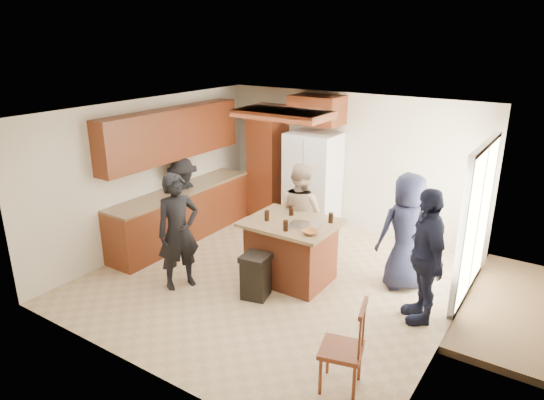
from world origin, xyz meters
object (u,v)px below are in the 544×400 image
Objects in this scene: person_counter at (184,199)px; trash_bin at (256,276)px; person_side_right at (425,256)px; kitchen_island at (291,250)px; person_behind_right at (407,232)px; person_behind_left at (301,214)px; refrigerator at (313,181)px; spindle_chair at (343,350)px; person_front_left at (178,232)px.

trash_bin is (2.23, -0.98, -0.41)m from person_counter.
person_side_right reaches higher than kitchen_island.
kitchen_island is at bearing -74.80° from person_counter.
person_counter is at bearing -34.43° from person_behind_right.
trash_bin is at bearing 105.89° from person_behind_left.
refrigerator reaches higher than spindle_chair.
spindle_chair is at bearing -77.65° from person_front_left.
person_side_right is at bearing 19.26° from trash_bin.
person_behind_left reaches higher than person_counter.
person_counter is at bearing -133.81° from refrigerator.
person_side_right is at bearing 83.07° from person_behind_right.
person_front_left is at bearing -99.22° from refrigerator.
refrigerator is at bearing -21.63° from person_counter.
refrigerator is (-2.20, 1.26, 0.05)m from person_behind_right.
spindle_chair is (1.86, -2.32, -0.35)m from person_behind_left.
person_behind_right reaches higher than person_behind_left.
person_counter is at bearing 66.41° from person_front_left.
kitchen_island reaches higher than trash_bin.
kitchen_island is at bearing -14.35° from person_behind_right.
refrigerator is 1.41× the size of kitchen_island.
spindle_chair is at bearing 141.86° from person_behind_left.
refrigerator is at bearing 16.27° from person_front_left.
person_behind_left is at bearing -68.42° from refrigerator.
person_behind_right reaches higher than kitchen_island.
person_front_left is 2.68× the size of trash_bin.
person_front_left is at bearing -116.91° from person_counter.
person_behind_right is 2.20m from trash_bin.
refrigerator reaches higher than person_counter.
refrigerator reaches higher than person_behind_right.
person_side_right reaches higher than person_front_left.
person_behind_right is 2.54m from refrigerator.
refrigerator is at bearing 110.68° from kitchen_island.
person_behind_right is at bearing -178.66° from person_side_right.
trash_bin is (1.09, 0.33, -0.52)m from person_front_left.
person_side_right is 2.26m from trash_bin.
person_counter reaches higher than kitchen_island.
person_side_right is at bearing 177.57° from person_behind_left.
spindle_chair is at bearing -29.28° from trash_bin.
person_behind_right reaches higher than trash_bin.
person_behind_left is 0.92× the size of person_side_right.
person_side_right is 1.96m from kitchen_island.
person_behind_left is at bearing -58.97° from person_counter.
refrigerator is 2.80m from trash_bin.
person_counter is 1.14× the size of kitchen_island.
person_behind_left is 1.40m from trash_bin.
person_behind_left is at bearing 108.70° from kitchen_island.
person_side_right is at bearing 81.27° from spindle_chair.
person_behind_right reaches higher than person_counter.
person_front_left is at bearing 166.86° from spindle_chair.
refrigerator is at bearing 102.65° from trash_bin.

